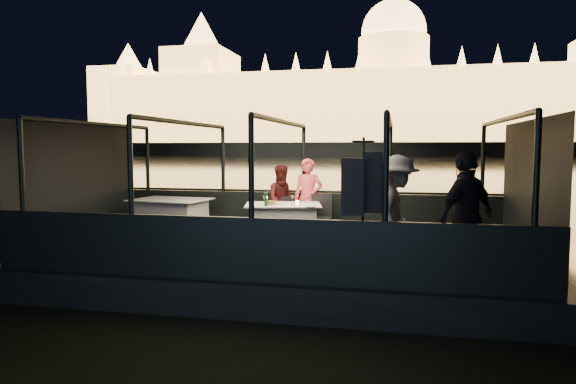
% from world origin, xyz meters
% --- Properties ---
extents(river_water, '(500.00, 500.00, 0.00)m').
position_xyz_m(river_water, '(0.00, 80.00, 0.00)').
color(river_water, black).
rests_on(river_water, ground).
extents(boat_hull, '(8.60, 4.40, 1.00)m').
position_xyz_m(boat_hull, '(0.00, 0.00, 0.00)').
color(boat_hull, black).
rests_on(boat_hull, river_water).
extents(boat_deck, '(8.00, 4.00, 0.04)m').
position_xyz_m(boat_deck, '(0.00, 0.00, 0.48)').
color(boat_deck, black).
rests_on(boat_deck, boat_hull).
extents(gunwale_port, '(8.00, 0.08, 0.90)m').
position_xyz_m(gunwale_port, '(0.00, 2.00, 0.95)').
color(gunwale_port, black).
rests_on(gunwale_port, boat_deck).
extents(gunwale_starboard, '(8.00, 0.08, 0.90)m').
position_xyz_m(gunwale_starboard, '(0.00, -2.00, 0.95)').
color(gunwale_starboard, black).
rests_on(gunwale_starboard, boat_deck).
extents(cabin_glass_port, '(8.00, 0.02, 1.40)m').
position_xyz_m(cabin_glass_port, '(0.00, 2.00, 2.10)').
color(cabin_glass_port, '#99B2B2').
rests_on(cabin_glass_port, gunwale_port).
extents(cabin_glass_starboard, '(8.00, 0.02, 1.40)m').
position_xyz_m(cabin_glass_starboard, '(0.00, -2.00, 2.10)').
color(cabin_glass_starboard, '#99B2B2').
rests_on(cabin_glass_starboard, gunwale_starboard).
extents(cabin_roof_glass, '(8.00, 4.00, 0.02)m').
position_xyz_m(cabin_roof_glass, '(0.00, 0.00, 2.80)').
color(cabin_roof_glass, '#99B2B2').
rests_on(cabin_roof_glass, boat_deck).
extents(end_wall_fore, '(0.02, 4.00, 2.30)m').
position_xyz_m(end_wall_fore, '(-4.00, 0.00, 1.65)').
color(end_wall_fore, black).
rests_on(end_wall_fore, boat_deck).
extents(end_wall_aft, '(0.02, 4.00, 2.30)m').
position_xyz_m(end_wall_aft, '(4.00, 0.00, 1.65)').
color(end_wall_aft, black).
rests_on(end_wall_aft, boat_deck).
extents(canopy_ribs, '(8.00, 4.00, 2.30)m').
position_xyz_m(canopy_ribs, '(0.00, 0.00, 1.65)').
color(canopy_ribs, black).
rests_on(canopy_ribs, boat_deck).
extents(embankment, '(400.00, 140.00, 6.00)m').
position_xyz_m(embankment, '(0.00, 210.00, 1.00)').
color(embankment, '#423D33').
rests_on(embankment, ground).
extents(parliament_building, '(220.00, 32.00, 60.00)m').
position_xyz_m(parliament_building, '(0.00, 175.00, 29.00)').
color(parliament_building, '#F2D18C').
rests_on(parliament_building, embankment).
extents(dining_table_central, '(1.64, 1.34, 0.77)m').
position_xyz_m(dining_table_central, '(-0.22, 0.95, 0.89)').
color(dining_table_central, beige).
rests_on(dining_table_central, boat_deck).
extents(dining_table_aft, '(1.64, 1.28, 0.80)m').
position_xyz_m(dining_table_aft, '(-2.63, 1.08, 0.89)').
color(dining_table_aft, white).
rests_on(dining_table_aft, boat_deck).
extents(chair_port_left, '(0.51, 0.51, 0.83)m').
position_xyz_m(chair_port_left, '(-0.37, 1.49, 0.95)').
color(chair_port_left, black).
rests_on(chair_port_left, boat_deck).
extents(chair_port_right, '(0.46, 0.46, 0.92)m').
position_xyz_m(chair_port_right, '(0.45, 1.40, 0.95)').
color(chair_port_right, black).
rests_on(chair_port_right, boat_deck).
extents(coat_stand, '(0.68, 0.62, 1.99)m').
position_xyz_m(coat_stand, '(1.49, -1.70, 1.40)').
color(coat_stand, black).
rests_on(coat_stand, boat_deck).
extents(person_woman_coral, '(0.61, 0.43, 1.64)m').
position_xyz_m(person_woman_coral, '(0.15, 1.67, 1.25)').
color(person_woman_coral, '#DF5157').
rests_on(person_woman_coral, boat_deck).
extents(person_man_maroon, '(0.88, 0.80, 1.50)m').
position_xyz_m(person_man_maroon, '(-0.38, 1.67, 1.25)').
color(person_man_maroon, '#3E1112').
rests_on(person_man_maroon, boat_deck).
extents(passenger_stripe, '(0.79, 1.21, 1.76)m').
position_xyz_m(passenger_stripe, '(1.94, -1.01, 1.35)').
color(passenger_stripe, silver).
rests_on(passenger_stripe, boat_deck).
extents(passenger_dark, '(1.06, 1.08, 1.82)m').
position_xyz_m(passenger_dark, '(2.88, -1.38, 1.35)').
color(passenger_dark, black).
rests_on(passenger_dark, boat_deck).
extents(wine_bottle, '(0.07, 0.07, 0.31)m').
position_xyz_m(wine_bottle, '(-0.45, 0.55, 1.42)').
color(wine_bottle, '#143818').
rests_on(wine_bottle, dining_table_central).
extents(bread_basket, '(0.21, 0.21, 0.07)m').
position_xyz_m(bread_basket, '(-0.42, 0.79, 1.31)').
color(bread_basket, olive).
rests_on(bread_basket, dining_table_central).
extents(amber_candle, '(0.07, 0.07, 0.09)m').
position_xyz_m(amber_candle, '(0.08, 0.85, 1.31)').
color(amber_candle, yellow).
rests_on(amber_candle, dining_table_central).
extents(plate_near, '(0.28, 0.28, 0.01)m').
position_xyz_m(plate_near, '(0.38, 0.63, 1.27)').
color(plate_near, white).
rests_on(plate_near, dining_table_central).
extents(plate_far, '(0.24, 0.24, 0.01)m').
position_xyz_m(plate_far, '(-0.29, 0.90, 1.27)').
color(plate_far, silver).
rests_on(plate_far, dining_table_central).
extents(wine_glass_white, '(0.07, 0.07, 0.18)m').
position_xyz_m(wine_glass_white, '(-0.51, 0.64, 1.36)').
color(wine_glass_white, silver).
rests_on(wine_glass_white, dining_table_central).
extents(wine_glass_red, '(0.07, 0.07, 0.18)m').
position_xyz_m(wine_glass_red, '(0.28, 0.91, 1.36)').
color(wine_glass_red, silver).
rests_on(wine_glass_red, dining_table_central).
extents(wine_glass_empty, '(0.08, 0.08, 0.19)m').
position_xyz_m(wine_glass_empty, '(0.03, 0.67, 1.36)').
color(wine_glass_empty, white).
rests_on(wine_glass_empty, dining_table_central).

